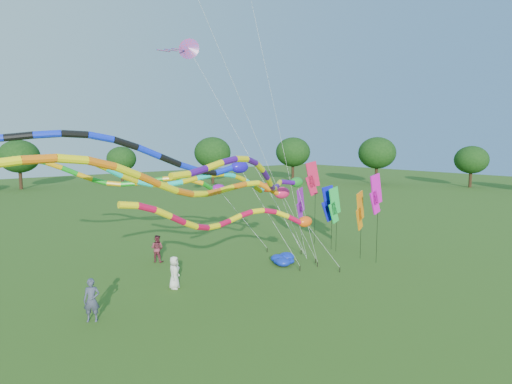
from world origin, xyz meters
TOP-DOWN VIEW (x-y plane):
  - ground at (0.00, 0.00)m, footprint 160.00×160.00m
  - tree_ring at (7.36, 3.39)m, footprint 113.98×117.05m
  - tube_kite_red at (-3.94, 1.45)m, footprint 12.84×1.48m
  - tube_kite_orange at (-5.71, 2.13)m, footprint 16.96×3.34m
  - tube_kite_purple at (-4.15, -0.08)m, footprint 12.20×5.51m
  - tube_kite_blue at (-8.19, 4.43)m, footprint 17.70×3.21m
  - tube_kite_cyan at (-3.60, 4.48)m, footprint 13.78×1.92m
  - tube_kite_green at (-4.74, 9.87)m, footprint 13.75×4.67m
  - delta_kite_high_c at (-1.52, 10.81)m, footprint 6.29×7.75m
  - banner_pole_orange at (5.63, 2.51)m, footprint 1.14×0.38m
  - banner_pole_green at (5.84, 4.75)m, footprint 1.16×0.11m
  - banner_pole_violet at (6.17, 8.25)m, footprint 1.13×0.41m
  - banner_pole_red at (6.35, 7.27)m, footprint 1.11×0.49m
  - banner_pole_blue_b at (5.96, 5.35)m, footprint 1.12×0.48m
  - banner_pole_magenta_a at (5.67, 1.42)m, footprint 1.16×0.12m
  - blue_nylon_heap at (1.49, 4.69)m, footprint 1.70×1.35m
  - person_a at (-5.93, 5.14)m, footprint 0.96×0.94m
  - person_b at (-10.50, 3.75)m, footprint 0.79×0.72m
  - person_c at (-4.46, 10.05)m, footprint 0.99×1.04m

SIDE VIEW (x-z plane):
  - ground at x=0.00m, z-range 0.00..0.00m
  - blue_nylon_heap at x=1.49m, z-range -0.03..0.50m
  - person_a at x=-5.93m, z-range 0.00..1.67m
  - person_c at x=-4.46m, z-range 0.00..1.69m
  - person_b at x=-10.50m, z-range 0.00..1.82m
  - banner_pole_violet at x=6.17m, z-range 0.77..4.82m
  - banner_pole_orange at x=5.63m, z-range 0.93..5.32m
  - banner_pole_green at x=5.84m, z-range 0.96..5.40m
  - banner_pole_blue_b at x=5.96m, z-range 0.97..5.44m
  - tube_kite_red at x=-3.94m, z-range 0.96..6.85m
  - banner_pole_magenta_a at x=5.67m, z-range 1.49..7.02m
  - banner_pole_red at x=6.35m, z-range 1.73..7.74m
  - tube_kite_green at x=-4.74m, z-range 1.48..8.69m
  - tube_kite_cyan at x=-3.60m, z-range 1.72..8.95m
  - tree_ring at x=7.36m, z-range 0.66..10.35m
  - tube_kite_orange at x=-5.71m, z-range 1.66..9.41m
  - tube_kite_purple at x=-4.15m, z-range 2.15..9.66m
  - tube_kite_blue at x=-8.19m, z-range 2.51..11.29m
  - delta_kite_high_c at x=-1.52m, z-range 5.69..20.93m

